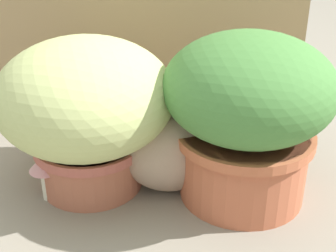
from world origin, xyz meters
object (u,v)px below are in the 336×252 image
grass_planter (86,107)px  mushroom_ornament_pink (46,167)px  cat (180,145)px  leafy_planter (247,112)px

grass_planter → mushroom_ornament_pink: size_ratio=3.47×
cat → mushroom_ornament_pink: (-0.33, -0.05, -0.03)m
leafy_planter → cat: 0.19m
mushroom_ornament_pink → grass_planter: bearing=33.1°
cat → grass_planter: bearing=176.6°
cat → mushroom_ornament_pink: cat is taller
cat → mushroom_ornament_pink: bearing=-171.1°
grass_planter → leafy_planter: size_ratio=1.05×
grass_planter → leafy_planter: (0.39, -0.05, 0.01)m
leafy_planter → mushroom_ornament_pink: leafy_planter is taller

